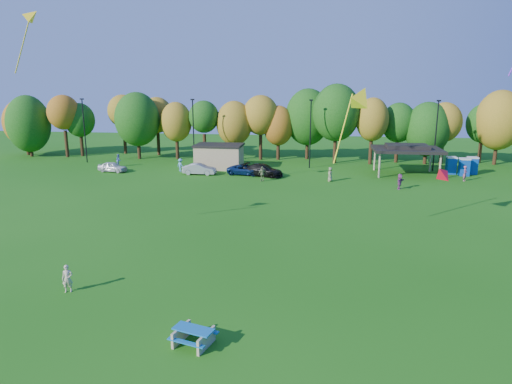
# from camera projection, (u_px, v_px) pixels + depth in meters

# --- Properties ---
(ground) EXTENTS (160.00, 160.00, 0.00)m
(ground) POSITION_uv_depth(u_px,v_px,m) (250.00, 305.00, 23.38)
(ground) COLOR #19600F
(ground) RESTS_ON ground
(tree_line) EXTENTS (93.57, 10.55, 11.15)m
(tree_line) POSITION_uv_depth(u_px,v_px,m) (290.00, 120.00, 66.00)
(tree_line) COLOR black
(tree_line) RESTS_ON ground
(lamp_posts) EXTENTS (64.50, 0.25, 9.09)m
(lamp_posts) POSITION_uv_depth(u_px,v_px,m) (310.00, 132.00, 60.52)
(lamp_posts) COLOR black
(lamp_posts) RESTS_ON ground
(utility_building) EXTENTS (6.30, 4.30, 3.25)m
(utility_building) POSITION_uv_depth(u_px,v_px,m) (219.00, 156.00, 60.97)
(utility_building) COLOR tan
(utility_building) RESTS_ON ground
(pavilion) EXTENTS (8.20, 6.20, 3.77)m
(pavilion) POSITION_uv_depth(u_px,v_px,m) (407.00, 149.00, 56.39)
(pavilion) COLOR tan
(pavilion) RESTS_ON ground
(porta_potties) EXTENTS (3.75, 2.36, 2.18)m
(porta_potties) POSITION_uv_depth(u_px,v_px,m) (462.00, 166.00, 56.88)
(porta_potties) COLOR #0C42A4
(porta_potties) RESTS_ON ground
(picnic_table) EXTENTS (2.09, 1.89, 0.76)m
(picnic_table) POSITION_uv_depth(u_px,v_px,m) (194.00, 335.00, 19.74)
(picnic_table) COLOR tan
(picnic_table) RESTS_ON ground
(kite_flyer) EXTENTS (0.65, 0.53, 1.54)m
(kite_flyer) POSITION_uv_depth(u_px,v_px,m) (67.00, 279.00, 24.68)
(kite_flyer) COLOR beige
(kite_flyer) RESTS_ON ground
(car_a) EXTENTS (3.99, 2.15, 1.29)m
(car_a) POSITION_uv_depth(u_px,v_px,m) (113.00, 167.00, 58.69)
(car_a) COLOR silver
(car_a) RESTS_ON ground
(car_b) EXTENTS (4.19, 1.49, 1.38)m
(car_b) POSITION_uv_depth(u_px,v_px,m) (199.00, 169.00, 56.98)
(car_b) COLOR #A0A0A5
(car_b) RESTS_ON ground
(car_c) EXTENTS (4.72, 2.59, 1.25)m
(car_c) POSITION_uv_depth(u_px,v_px,m) (245.00, 170.00, 56.84)
(car_c) COLOR navy
(car_c) RESTS_ON ground
(car_d) EXTENTS (5.46, 3.57, 1.47)m
(car_d) POSITION_uv_depth(u_px,v_px,m) (263.00, 170.00, 55.98)
(car_d) COLOR black
(car_d) RESTS_ON ground
(far_person_0) EXTENTS (1.12, 0.80, 1.76)m
(far_person_0) POSITION_uv_depth(u_px,v_px,m) (262.00, 174.00, 52.93)
(far_person_0) COLOR #718250
(far_person_0) RESTS_ON ground
(far_person_1) EXTENTS (0.73, 0.78, 1.79)m
(far_person_1) POSITION_uv_depth(u_px,v_px,m) (465.00, 173.00, 53.08)
(far_person_1) COLOR #B9577C
(far_person_1) RESTS_ON ground
(far_person_2) EXTENTS (0.93, 1.01, 1.69)m
(far_person_2) POSITION_uv_depth(u_px,v_px,m) (119.00, 160.00, 62.51)
(far_person_2) COLOR #546CB8
(far_person_2) RESTS_ON ground
(far_person_3) EXTENTS (1.26, 1.12, 1.70)m
(far_person_3) POSITION_uv_depth(u_px,v_px,m) (180.00, 165.00, 58.83)
(far_person_3) COLOR #5495B9
(far_person_3) RESTS_ON ground
(far_person_4) EXTENTS (0.58, 0.85, 1.67)m
(far_person_4) POSITION_uv_depth(u_px,v_px,m) (330.00, 174.00, 52.88)
(far_person_4) COLOR #828259
(far_person_4) RESTS_ON ground
(far_person_5) EXTENTS (1.20, 1.61, 1.69)m
(far_person_5) POSITION_uv_depth(u_px,v_px,m) (400.00, 181.00, 48.97)
(far_person_5) COLOR #9E4289
(far_person_5) RESTS_ON ground
(kite_0) EXTENTS (2.89, 3.10, 5.63)m
(kite_0) POSITION_uv_depth(u_px,v_px,m) (361.00, 97.00, 29.81)
(kite_0) COLOR #FFF11A
(kite_3) EXTENTS (1.45, 1.45, 1.18)m
(kite_3) POSITION_uv_depth(u_px,v_px,m) (442.00, 173.00, 25.30)
(kite_3) COLOR red
(kite_5) EXTENTS (3.24, 1.59, 5.41)m
(kite_5) POSITION_uv_depth(u_px,v_px,m) (32.00, 16.00, 37.47)
(kite_5) COLOR yellow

